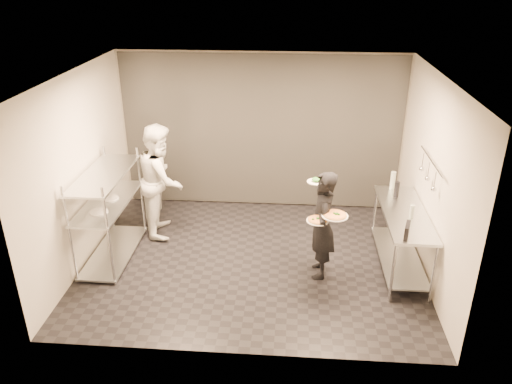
# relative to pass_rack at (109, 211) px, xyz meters

# --- Properties ---
(room_shell) EXTENTS (5.00, 4.00, 2.80)m
(room_shell) POSITION_rel_pass_rack_xyz_m (2.15, 1.18, 0.63)
(room_shell) COLOR black
(room_shell) RESTS_ON ground
(pass_rack) EXTENTS (0.60, 1.60, 1.50)m
(pass_rack) POSITION_rel_pass_rack_xyz_m (0.00, 0.00, 0.00)
(pass_rack) COLOR #AEB0B5
(pass_rack) RESTS_ON ground
(prep_counter) EXTENTS (0.60, 1.80, 0.92)m
(prep_counter) POSITION_rel_pass_rack_xyz_m (4.33, 0.00, -0.14)
(prep_counter) COLOR #AEB0B5
(prep_counter) RESTS_ON ground
(utensil_rail) EXTENTS (0.07, 1.20, 0.31)m
(utensil_rail) POSITION_rel_pass_rack_xyz_m (4.58, 0.00, 0.78)
(utensil_rail) COLOR #AEB0B5
(utensil_rail) RESTS_ON room_shell
(waiter) EXTENTS (0.39, 0.59, 1.59)m
(waiter) POSITION_rel_pass_rack_xyz_m (3.15, -0.27, 0.03)
(waiter) COLOR black
(waiter) RESTS_ON ground
(chef) EXTENTS (0.83, 1.00, 1.86)m
(chef) POSITION_rel_pass_rack_xyz_m (0.60, 0.84, 0.16)
(chef) COLOR silver
(chef) RESTS_ON ground
(pizza_plate_near) EXTENTS (0.30, 0.30, 0.05)m
(pizza_plate_near) POSITION_rel_pass_rack_xyz_m (3.08, -0.51, 0.24)
(pizza_plate_near) COLOR silver
(pizza_plate_near) RESTS_ON waiter
(pizza_plate_far) EXTENTS (0.35, 0.35, 0.05)m
(pizza_plate_far) POSITION_rel_pass_rack_xyz_m (3.30, -0.50, 0.32)
(pizza_plate_far) COLOR silver
(pizza_plate_far) RESTS_ON waiter
(salad_plate) EXTENTS (0.25, 0.25, 0.07)m
(salad_plate) POSITION_rel_pass_rack_xyz_m (3.05, 0.07, 0.56)
(salad_plate) COLOR silver
(salad_plate) RESTS_ON waiter
(pos_monitor) EXTENTS (0.12, 0.26, 0.18)m
(pos_monitor) POSITION_rel_pass_rack_xyz_m (4.21, -0.72, 0.24)
(pos_monitor) COLOR black
(pos_monitor) RESTS_ON prep_counter
(bottle_green) EXTENTS (0.08, 0.08, 0.28)m
(bottle_green) POSITION_rel_pass_rack_xyz_m (4.28, 0.80, 0.29)
(bottle_green) COLOR gray
(bottle_green) RESTS_ON prep_counter
(bottle_clear) EXTENTS (0.06, 0.06, 0.20)m
(bottle_clear) POSITION_rel_pass_rack_xyz_m (4.37, -0.19, 0.25)
(bottle_clear) COLOR gray
(bottle_clear) RESTS_ON prep_counter
(bottle_dark) EXTENTS (0.07, 0.07, 0.24)m
(bottle_dark) POSITION_rel_pass_rack_xyz_m (4.29, 0.50, 0.27)
(bottle_dark) COLOR black
(bottle_dark) RESTS_ON prep_counter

